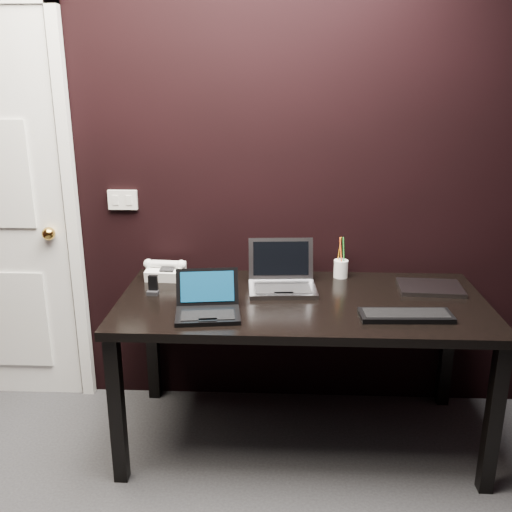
{
  "coord_description": "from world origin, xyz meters",
  "views": [
    {
      "loc": [
        0.2,
        -1.06,
        1.73
      ],
      "look_at": [
        0.09,
        1.35,
        0.96
      ],
      "focal_mm": 40.0,
      "sensor_mm": 36.0,
      "label": 1
    }
  ],
  "objects_px": {
    "netbook": "(208,307)",
    "mobile_phone": "(153,287)",
    "silver_laptop": "(282,280)",
    "pen_cup": "(341,268)",
    "desk_phone": "(166,270)",
    "desk": "(302,315)",
    "ext_keyboard": "(406,315)",
    "closed_laptop": "(430,288)"
  },
  "relations": [
    {
      "from": "silver_laptop",
      "to": "ext_keyboard",
      "type": "distance_m",
      "value": 0.63
    },
    {
      "from": "desk_phone",
      "to": "mobile_phone",
      "type": "distance_m",
      "value": 0.23
    },
    {
      "from": "netbook",
      "to": "desk_phone",
      "type": "height_order",
      "value": "netbook"
    },
    {
      "from": "desk",
      "to": "silver_laptop",
      "type": "bearing_deg",
      "value": 124.15
    },
    {
      "from": "desk",
      "to": "silver_laptop",
      "type": "distance_m",
      "value": 0.21
    },
    {
      "from": "netbook",
      "to": "closed_laptop",
      "type": "bearing_deg",
      "value": 18.56
    },
    {
      "from": "netbook",
      "to": "pen_cup",
      "type": "xyz_separation_m",
      "value": [
        0.62,
        0.51,
        0.01
      ]
    },
    {
      "from": "desk",
      "to": "mobile_phone",
      "type": "height_order",
      "value": "mobile_phone"
    },
    {
      "from": "silver_laptop",
      "to": "pen_cup",
      "type": "height_order",
      "value": "silver_laptop"
    },
    {
      "from": "netbook",
      "to": "mobile_phone",
      "type": "xyz_separation_m",
      "value": [
        -0.29,
        0.23,
        -0.0
      ]
    },
    {
      "from": "desk",
      "to": "mobile_phone",
      "type": "distance_m",
      "value": 0.71
    },
    {
      "from": "netbook",
      "to": "closed_laptop",
      "type": "relative_size",
      "value": 0.98
    },
    {
      "from": "desk",
      "to": "silver_laptop",
      "type": "height_order",
      "value": "silver_laptop"
    },
    {
      "from": "desk",
      "to": "closed_laptop",
      "type": "distance_m",
      "value": 0.65
    },
    {
      "from": "desk",
      "to": "desk_phone",
      "type": "xyz_separation_m",
      "value": [
        -0.69,
        0.27,
        0.12
      ]
    },
    {
      "from": "desk_phone",
      "to": "mobile_phone",
      "type": "relative_size",
      "value": 2.46
    },
    {
      "from": "silver_laptop",
      "to": "closed_laptop",
      "type": "bearing_deg",
      "value": 1.47
    },
    {
      "from": "netbook",
      "to": "closed_laptop",
      "type": "height_order",
      "value": "netbook"
    },
    {
      "from": "ext_keyboard",
      "to": "desk_phone",
      "type": "height_order",
      "value": "desk_phone"
    },
    {
      "from": "silver_laptop",
      "to": "pen_cup",
      "type": "distance_m",
      "value": 0.35
    },
    {
      "from": "ext_keyboard",
      "to": "mobile_phone",
      "type": "xyz_separation_m",
      "value": [
        -1.14,
        0.23,
        0.02
      ]
    },
    {
      "from": "netbook",
      "to": "silver_laptop",
      "type": "xyz_separation_m",
      "value": [
        0.32,
        0.33,
        0.01
      ]
    },
    {
      "from": "netbook",
      "to": "mobile_phone",
      "type": "height_order",
      "value": "netbook"
    },
    {
      "from": "desk",
      "to": "netbook",
      "type": "height_order",
      "value": "netbook"
    },
    {
      "from": "desk_phone",
      "to": "ext_keyboard",
      "type": "bearing_deg",
      "value": -22.22
    },
    {
      "from": "desk",
      "to": "mobile_phone",
      "type": "relative_size",
      "value": 18.65
    },
    {
      "from": "closed_laptop",
      "to": "mobile_phone",
      "type": "xyz_separation_m",
      "value": [
        -1.33,
        -0.12,
        0.02
      ]
    },
    {
      "from": "desk",
      "to": "desk_phone",
      "type": "relative_size",
      "value": 7.59
    },
    {
      "from": "desk_phone",
      "to": "netbook",
      "type": "bearing_deg",
      "value": -59.15
    },
    {
      "from": "ext_keyboard",
      "to": "mobile_phone",
      "type": "height_order",
      "value": "mobile_phone"
    },
    {
      "from": "desk_phone",
      "to": "mobile_phone",
      "type": "height_order",
      "value": "desk_phone"
    },
    {
      "from": "netbook",
      "to": "ext_keyboard",
      "type": "xyz_separation_m",
      "value": [
        0.85,
        -0.0,
        -0.02
      ]
    },
    {
      "from": "silver_laptop",
      "to": "desk_phone",
      "type": "height_order",
      "value": "silver_laptop"
    },
    {
      "from": "closed_laptop",
      "to": "desk_phone",
      "type": "relative_size",
      "value": 1.39
    },
    {
      "from": "ext_keyboard",
      "to": "pen_cup",
      "type": "relative_size",
      "value": 1.86
    },
    {
      "from": "netbook",
      "to": "desk",
      "type": "bearing_deg",
      "value": 24.92
    },
    {
      "from": "desk",
      "to": "silver_laptop",
      "type": "relative_size",
      "value": 4.99
    },
    {
      "from": "pen_cup",
      "to": "silver_laptop",
      "type": "bearing_deg",
      "value": -148.92
    },
    {
      "from": "desk",
      "to": "desk_phone",
      "type": "bearing_deg",
      "value": 158.85
    },
    {
      "from": "mobile_phone",
      "to": "ext_keyboard",
      "type": "bearing_deg",
      "value": -11.48
    },
    {
      "from": "pen_cup",
      "to": "ext_keyboard",
      "type": "bearing_deg",
      "value": -65.93
    },
    {
      "from": "silver_laptop",
      "to": "pen_cup",
      "type": "bearing_deg",
      "value": 31.08
    }
  ]
}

